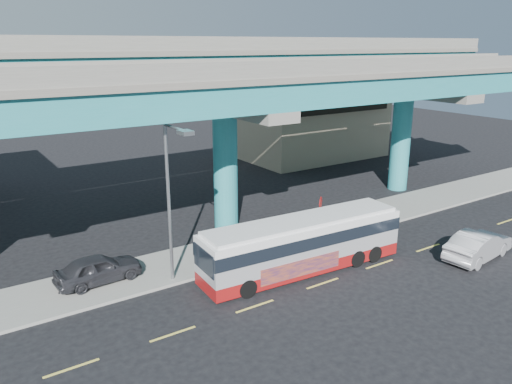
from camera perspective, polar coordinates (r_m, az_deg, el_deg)
ground at (r=25.31m, az=7.18°, el=-10.07°), size 120.00×120.00×0.00m
sidewalk at (r=29.24m, az=0.11°, el=-5.97°), size 70.00×4.00×0.15m
lane_markings at (r=25.10m, az=7.63°, el=-10.31°), size 58.00×0.12×0.01m
viaduct at (r=30.13m, az=-3.79°, el=12.47°), size 52.00×12.40×11.70m
building_beige at (r=52.38m, az=5.88°, el=7.99°), size 14.00×10.23×7.00m
transit_bus at (r=25.68m, az=5.40°, el=-5.77°), size 11.23×3.04×2.85m
sedan at (r=29.83m, az=24.07°, el=-5.56°), size 2.75×5.15×1.57m
parked_car at (r=25.57m, az=-17.58°, el=-8.36°), size 2.17×4.33×1.40m
street_lamp at (r=23.06m, az=-9.51°, el=1.15°), size 0.50×2.56×7.86m
stop_sign at (r=29.67m, az=7.37°, el=-1.84°), size 0.62×0.50×2.54m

